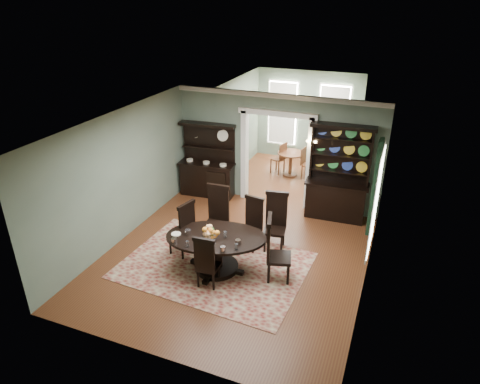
% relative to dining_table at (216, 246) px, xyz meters
% --- Properties ---
extents(room, '(5.51, 6.01, 3.01)m').
position_rel_dining_table_xyz_m(room, '(0.18, 0.54, 1.01)').
color(room, brown).
rests_on(room, ground).
extents(parlor, '(3.51, 3.50, 3.01)m').
position_rel_dining_table_xyz_m(parlor, '(0.18, 6.03, 0.95)').
color(parlor, brown).
rests_on(parlor, ground).
extents(doorway_trim, '(2.08, 0.25, 2.57)m').
position_rel_dining_table_xyz_m(doorway_trim, '(0.18, 3.50, 1.06)').
color(doorway_trim, silver).
rests_on(doorway_trim, floor).
extents(right_window, '(0.15, 1.47, 2.12)m').
position_rel_dining_table_xyz_m(right_window, '(2.88, 1.42, 1.04)').
color(right_window, white).
rests_on(right_window, wall_right).
extents(wall_sconce, '(0.27, 0.21, 0.21)m').
position_rel_dining_table_xyz_m(wall_sconce, '(1.13, 3.34, 1.33)').
color(wall_sconce, '#BA7A31').
rests_on(wall_sconce, back_wall_right).
extents(rug, '(3.93, 2.92, 0.01)m').
position_rel_dining_table_xyz_m(rug, '(-0.10, 0.10, -0.56)').
color(rug, maroon).
rests_on(rug, floor).
extents(dining_table, '(2.35, 2.35, 0.81)m').
position_rel_dining_table_xyz_m(dining_table, '(0.00, 0.00, 0.00)').
color(dining_table, black).
rests_on(dining_table, rug).
extents(centerpiece, '(1.51, 0.97, 0.25)m').
position_rel_dining_table_xyz_m(centerpiece, '(-0.08, -0.08, 0.32)').
color(centerpiece, white).
rests_on(centerpiece, dining_table).
extents(chair_far_left, '(0.54, 0.51, 1.41)m').
position_rel_dining_table_xyz_m(chair_far_left, '(-0.43, 1.01, 0.18)').
color(chair_far_left, black).
rests_on(chair_far_left, rug).
extents(chair_far_mid, '(0.50, 0.48, 1.21)m').
position_rel_dining_table_xyz_m(chair_far_mid, '(0.37, 1.14, 0.07)').
color(chair_far_mid, black).
rests_on(chair_far_mid, rug).
extents(chair_far_right, '(0.56, 0.54, 1.34)m').
position_rel_dining_table_xyz_m(chair_far_right, '(0.87, 1.30, 0.14)').
color(chair_far_right, black).
rests_on(chair_far_right, rug).
extents(chair_end_left, '(0.56, 0.58, 1.30)m').
position_rel_dining_table_xyz_m(chair_end_left, '(-0.86, 0.25, 0.12)').
color(chair_end_left, black).
rests_on(chair_end_left, rug).
extents(chair_end_right, '(0.61, 0.62, 1.39)m').
position_rel_dining_table_xyz_m(chair_end_right, '(1.18, 0.15, 0.17)').
color(chair_end_right, black).
rests_on(chair_end_right, rug).
extents(chair_near, '(0.46, 0.43, 1.16)m').
position_rel_dining_table_xyz_m(chair_near, '(0.07, -0.61, 0.05)').
color(chair_near, black).
rests_on(chair_near, rug).
extents(sideboard, '(1.61, 0.69, 2.07)m').
position_rel_dining_table_xyz_m(sideboard, '(-1.73, 3.25, 0.16)').
color(sideboard, black).
rests_on(sideboard, floor).
extents(welsh_dresser, '(1.59, 0.64, 2.43)m').
position_rel_dining_table_xyz_m(welsh_dresser, '(1.87, 3.23, 0.32)').
color(welsh_dresser, black).
rests_on(welsh_dresser, floor).
extents(parlor_table, '(0.83, 0.83, 0.77)m').
position_rel_dining_table_xyz_m(parlor_table, '(0.09, 5.40, -0.06)').
color(parlor_table, '#532A17').
rests_on(parlor_table, parlor_floor).
extents(parlor_chair_left, '(0.48, 0.47, 1.03)m').
position_rel_dining_table_xyz_m(parlor_chair_left, '(-0.28, 5.45, -0.01)').
color(parlor_chair_left, '#532A17').
rests_on(parlor_chair_left, parlor_floor).
extents(parlor_chair_right, '(0.43, 0.42, 0.97)m').
position_rel_dining_table_xyz_m(parlor_chair_right, '(0.59, 5.38, -0.04)').
color(parlor_chair_right, '#532A17').
rests_on(parlor_chair_right, parlor_floor).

